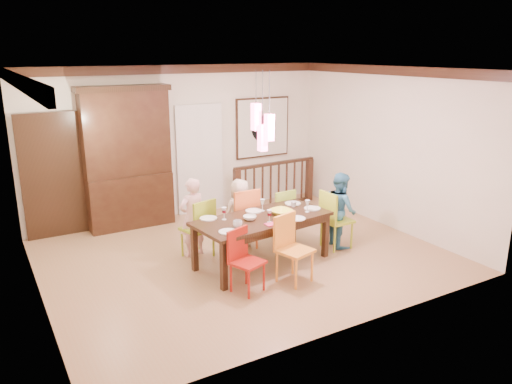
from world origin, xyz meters
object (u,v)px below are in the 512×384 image
chair_far_left (197,224)px  person_end_right (340,209)px  dining_table (262,222)px  person_far_mid (240,213)px  china_hutch (127,158)px  chair_end_right (337,215)px  balustrade (275,184)px  person_far_left (192,217)px

chair_far_left → person_end_right: bearing=146.0°
dining_table → chair_far_left: chair_far_left is taller
person_far_mid → chair_far_left: bearing=2.3°
dining_table → chair_far_left: 1.06m
china_hutch → person_far_mid: 2.39m
chair_end_right → person_end_right: (0.10, 0.06, 0.07)m
china_hutch → balustrade: china_hutch is taller
chair_far_left → person_far_mid: 0.79m
chair_far_left → chair_end_right: chair_end_right is taller
chair_end_right → balustrade: 2.41m
person_far_left → person_far_mid: bearing=168.4°
china_hutch → person_far_left: size_ratio=2.03×
china_hutch → person_end_right: size_ratio=2.06×
person_far_left → person_far_mid: 0.83m
chair_far_left → person_far_left: 0.13m
dining_table → balustrade: 2.89m
chair_far_left → balustrade: size_ratio=0.49×
chair_end_right → china_hutch: bearing=44.1°
chair_end_right → person_far_mid: (-1.35, 0.85, 0.02)m
chair_far_left → china_hutch: bearing=-91.5°
chair_far_left → person_far_mid: (0.79, 0.05, 0.03)m
chair_far_left → person_far_left: bearing=-79.6°
dining_table → balustrade: balustrade is taller
person_end_right → chair_end_right: bearing=130.6°
dining_table → person_far_left: 1.14m
chair_end_right → china_hutch: (-2.64, 2.73, 0.73)m
china_hutch → person_far_mid: size_ratio=2.24×
chair_far_left → person_far_left: person_far_left is taller
chair_far_left → person_end_right: size_ratio=0.77×
china_hutch → person_end_right: bearing=-44.3°
chair_far_left → china_hutch: (-0.49, 1.94, 0.74)m
chair_far_left → china_hutch: china_hutch is taller
dining_table → person_far_left: person_far_left is taller
balustrade → person_end_right: size_ratio=1.55×
person_far_left → chair_end_right: bearing=148.8°
person_far_left → chair_far_left: bearing=106.9°
balustrade → person_end_right: (-0.18, -2.33, 0.13)m
chair_far_left → dining_table: bearing=119.3°
person_far_mid → person_end_right: 1.66m
dining_table → person_end_right: size_ratio=1.74×
person_far_left → balustrade: bearing=-157.9°
chair_end_right → person_far_left: size_ratio=0.76×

